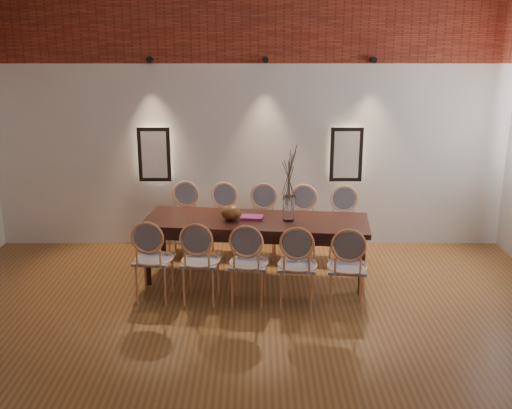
{
  "coord_description": "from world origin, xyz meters",
  "views": [
    {
      "loc": [
        0.08,
        -4.54,
        2.9
      ],
      "look_at": [
        0.08,
        1.86,
        1.05
      ],
      "focal_mm": 42.0,
      "sensor_mm": 36.0,
      "label": 1
    }
  ],
  "objects_px": {
    "dining_table": "(256,249)",
    "chair_far_b": "(222,222)",
    "chair_far_d": "(303,225)",
    "chair_far_c": "(262,224)",
    "book": "(252,217)",
    "bowl": "(231,213)",
    "chair_near_d": "(297,265)",
    "chair_near_c": "(249,263)",
    "chair_near_b": "(201,261)",
    "chair_near_e": "(347,267)",
    "chair_far_a": "(183,221)",
    "chair_near_a": "(154,259)",
    "chair_far_e": "(343,226)",
    "vase": "(289,208)"
  },
  "relations": [
    {
      "from": "dining_table",
      "to": "chair_far_b",
      "type": "height_order",
      "value": "chair_far_b"
    },
    {
      "from": "chair_far_d",
      "to": "chair_far_c",
      "type": "bearing_deg",
      "value": 0.0
    },
    {
      "from": "book",
      "to": "dining_table",
      "type": "bearing_deg",
      "value": -31.07
    },
    {
      "from": "bowl",
      "to": "chair_far_b",
      "type": "bearing_deg",
      "value": 101.08
    },
    {
      "from": "dining_table",
      "to": "chair_near_d",
      "type": "relative_size",
      "value": 2.82
    },
    {
      "from": "chair_near_c",
      "to": "chair_far_d",
      "type": "distance_m",
      "value": 1.51
    },
    {
      "from": "chair_near_b",
      "to": "chair_near_e",
      "type": "height_order",
      "value": "same"
    },
    {
      "from": "chair_far_b",
      "to": "bowl",
      "type": "bearing_deg",
      "value": 107.62
    },
    {
      "from": "chair_near_b",
      "to": "chair_far_a",
      "type": "distance_m",
      "value": 1.51
    },
    {
      "from": "dining_table",
      "to": "chair_far_a",
      "type": "bearing_deg",
      "value": 146.36
    },
    {
      "from": "chair_near_c",
      "to": "chair_far_d",
      "type": "xyz_separation_m",
      "value": [
        0.69,
        1.34,
        0.0
      ]
    },
    {
      "from": "chair_near_b",
      "to": "book",
      "type": "distance_m",
      "value": 0.92
    },
    {
      "from": "chair_far_c",
      "to": "bowl",
      "type": "relative_size",
      "value": 3.92
    },
    {
      "from": "chair_near_a",
      "to": "chair_far_d",
      "type": "relative_size",
      "value": 1.0
    },
    {
      "from": "chair_far_d",
      "to": "chair_far_e",
      "type": "relative_size",
      "value": 1.0
    },
    {
      "from": "chair_far_d",
      "to": "chair_far_e",
      "type": "bearing_deg",
      "value": -180.0
    },
    {
      "from": "chair_far_e",
      "to": "bowl",
      "type": "xyz_separation_m",
      "value": [
        -1.43,
        -0.6,
        0.37
      ]
    },
    {
      "from": "chair_far_a",
      "to": "chair_far_c",
      "type": "bearing_deg",
      "value": -180.0
    },
    {
      "from": "chair_near_b",
      "to": "chair_far_d",
      "type": "distance_m",
      "value": 1.77
    },
    {
      "from": "bowl",
      "to": "book",
      "type": "distance_m",
      "value": 0.26
    },
    {
      "from": "chair_far_c",
      "to": "dining_table",
      "type": "bearing_deg",
      "value": 90.0
    },
    {
      "from": "chair_near_c",
      "to": "chair_far_c",
      "type": "xyz_separation_m",
      "value": [
        0.16,
        1.4,
        0.0
      ]
    },
    {
      "from": "chair_far_b",
      "to": "chair_far_c",
      "type": "relative_size",
      "value": 1.0
    },
    {
      "from": "chair_near_a",
      "to": "chair_near_e",
      "type": "height_order",
      "value": "same"
    },
    {
      "from": "chair_near_c",
      "to": "vase",
      "type": "relative_size",
      "value": 3.13
    },
    {
      "from": "chair_near_c",
      "to": "chair_far_a",
      "type": "relative_size",
      "value": 1.0
    },
    {
      "from": "chair_far_b",
      "to": "chair_far_d",
      "type": "bearing_deg",
      "value": -180.0
    },
    {
      "from": "chair_near_a",
      "to": "chair_far_b",
      "type": "bearing_deg",
      "value": 69.41
    },
    {
      "from": "chair_near_d",
      "to": "dining_table",
      "type": "bearing_deg",
      "value": 126.92
    },
    {
      "from": "chair_near_a",
      "to": "book",
      "type": "xyz_separation_m",
      "value": [
        1.09,
        0.61,
        0.3
      ]
    },
    {
      "from": "chair_far_a",
      "to": "book",
      "type": "xyz_separation_m",
      "value": [
        0.93,
        -0.79,
        0.3
      ]
    },
    {
      "from": "vase",
      "to": "book",
      "type": "bearing_deg",
      "value": 170.35
    },
    {
      "from": "chair_far_a",
      "to": "chair_far_c",
      "type": "xyz_separation_m",
      "value": [
        1.06,
        -0.12,
        0.0
      ]
    },
    {
      "from": "chair_near_c",
      "to": "bowl",
      "type": "xyz_separation_m",
      "value": [
        -0.21,
        0.69,
        0.37
      ]
    },
    {
      "from": "vase",
      "to": "dining_table",
      "type": "bearing_deg",
      "value": 173.46
    },
    {
      "from": "chair_far_e",
      "to": "book",
      "type": "relative_size",
      "value": 3.62
    },
    {
      "from": "chair_near_a",
      "to": "chair_near_e",
      "type": "relative_size",
      "value": 1.0
    },
    {
      "from": "dining_table",
      "to": "chair_near_e",
      "type": "xyz_separation_m",
      "value": [
        0.97,
        -0.82,
        0.09
      ]
    },
    {
      "from": "book",
      "to": "vase",
      "type": "bearing_deg",
      "value": -9.65
    },
    {
      "from": "chair_near_d",
      "to": "chair_far_e",
      "type": "bearing_deg",
      "value": 69.41
    },
    {
      "from": "chair_far_c",
      "to": "book",
      "type": "bearing_deg",
      "value": 85.62
    },
    {
      "from": "chair_far_a",
      "to": "chair_far_b",
      "type": "bearing_deg",
      "value": -180.0
    },
    {
      "from": "chair_far_d",
      "to": "chair_near_a",
      "type": "bearing_deg",
      "value": 41.58
    },
    {
      "from": "chair_near_a",
      "to": "chair_far_a",
      "type": "relative_size",
      "value": 1.0
    },
    {
      "from": "chair_far_d",
      "to": "chair_near_c",
      "type": "bearing_deg",
      "value": 69.41
    },
    {
      "from": "chair_near_b",
      "to": "chair_far_b",
      "type": "height_order",
      "value": "same"
    },
    {
      "from": "chair_near_b",
      "to": "chair_near_e",
      "type": "distance_m",
      "value": 1.59
    },
    {
      "from": "chair_near_d",
      "to": "vase",
      "type": "distance_m",
      "value": 0.84
    },
    {
      "from": "chair_near_a",
      "to": "chair_near_e",
      "type": "xyz_separation_m",
      "value": [
        2.11,
        -0.24,
        0.0
      ]
    },
    {
      "from": "bowl",
      "to": "chair_far_d",
      "type": "bearing_deg",
      "value": 36.1
    }
  ]
}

